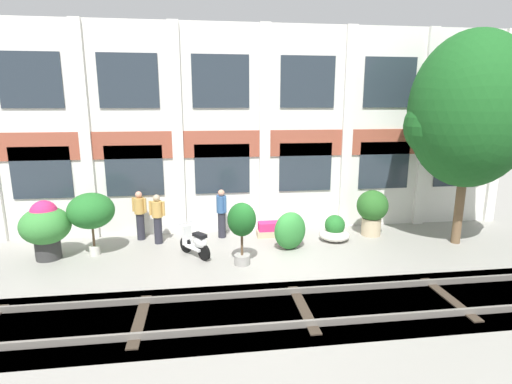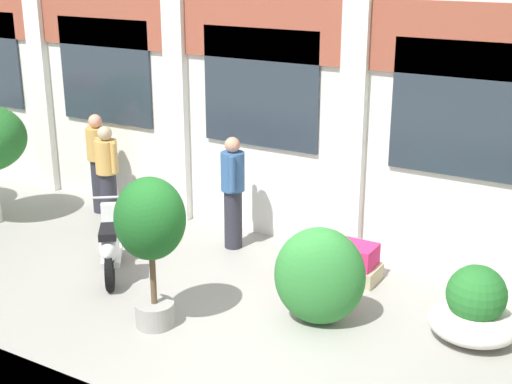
{
  "view_description": "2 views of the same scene",
  "coord_description": "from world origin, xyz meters",
  "views": [
    {
      "loc": [
        -2.14,
        -10.57,
        4.48
      ],
      "look_at": [
        -0.51,
        1.44,
        1.75
      ],
      "focal_mm": 28.0,
      "sensor_mm": 36.0,
      "label": 1
    },
    {
      "loc": [
        3.63,
        -5.77,
        4.13
      ],
      "look_at": [
        -0.57,
        1.34,
        1.32
      ],
      "focal_mm": 50.0,
      "sensor_mm": 36.0,
      "label": 2
    }
  ],
  "objects": [
    {
      "name": "potted_plant_square_trough",
      "position": [
        0.18,
        2.25,
        0.23
      ],
      "size": [
        1.09,
        0.49,
        0.49
      ],
      "color": "tan",
      "rests_on": "ground"
    },
    {
      "name": "resident_near_plants",
      "position": [
        -1.55,
        2.36,
        0.89
      ],
      "size": [
        0.34,
        0.47,
        1.66
      ],
      "rotation": [
        0.0,
        0.0,
        -2.62
      ],
      "color": "#282833",
      "rests_on": "ground"
    },
    {
      "name": "apartment_facade",
      "position": [
        -0.0,
        3.23,
        3.5
      ],
      "size": [
        17.93,
        0.64,
        7.0
      ],
      "color": "silver",
      "rests_on": "ground"
    },
    {
      "name": "potted_plant_wide_bowl",
      "position": [
        2.14,
        1.55,
        0.34
      ],
      "size": [
        1.0,
        1.0,
        0.86
      ],
      "color": "beige",
      "rests_on": "ground"
    },
    {
      "name": "resident_by_doorway",
      "position": [
        -3.62,
        2.04,
        0.87
      ],
      "size": [
        0.51,
        0.34,
        1.63
      ],
      "rotation": [
        0.0,
        0.0,
        -1.86
      ],
      "color": "#282833",
      "rests_on": "ground"
    },
    {
      "name": "topiary_hedge",
      "position": [
        0.5,
        0.98,
        0.59
      ],
      "size": [
        1.23,
        1.02,
        1.18
      ],
      "primitive_type": "ellipsoid",
      "rotation": [
        0.0,
        0.0,
        3.49
      ],
      "color": "#2D7A33",
      "rests_on": "ground"
    },
    {
      "name": "ground_plane",
      "position": [
        0.0,
        0.0,
        0.0
      ],
      "size": [
        80.0,
        80.0,
        0.0
      ],
      "primitive_type": "plane",
      "color": "gray"
    },
    {
      "name": "potted_plant_tall_urn",
      "position": [
        -1.11,
        -0.04,
        1.21
      ],
      "size": [
        0.8,
        0.8,
        1.79
      ],
      "color": "gray",
      "rests_on": "ground"
    },
    {
      "name": "scooter_second_parked",
      "position": [
        -2.4,
        0.7,
        0.44
      ],
      "size": [
        0.91,
        1.15,
        0.98
      ],
      "rotation": [
        0.0,
        0.0,
        2.22
      ],
      "color": "black",
      "rests_on": "ground"
    },
    {
      "name": "resident_watching_tracks",
      "position": [
        -4.24,
        2.51,
        0.88
      ],
      "size": [
        0.49,
        0.34,
        1.64
      ],
      "rotation": [
        0.0,
        0.0,
        -2.0
      ],
      "color": "#282833",
      "rests_on": "ground"
    }
  ]
}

